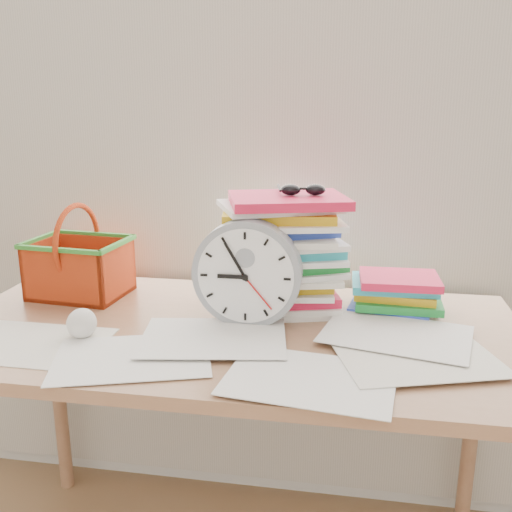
% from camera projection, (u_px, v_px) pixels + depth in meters
% --- Properties ---
extents(curtain, '(2.40, 0.01, 2.50)m').
position_uv_depth(curtain, '(257.00, 94.00, 1.60)').
color(curtain, beige).
rests_on(curtain, room_shell).
extents(desk, '(1.40, 0.70, 0.75)m').
position_uv_depth(desk, '(232.00, 356.00, 1.40)').
color(desk, '#956645').
rests_on(desk, ground).
extents(paper_stack, '(0.38, 0.34, 0.30)m').
position_uv_depth(paper_stack, '(283.00, 252.00, 1.48)').
color(paper_stack, white).
rests_on(paper_stack, desk).
extents(clock, '(0.26, 0.05, 0.26)m').
position_uv_depth(clock, '(247.00, 273.00, 1.37)').
color(clock, gray).
rests_on(clock, desk).
extents(sunglasses, '(0.15, 0.13, 0.03)m').
position_uv_depth(sunglasses, '(303.00, 190.00, 1.43)').
color(sunglasses, black).
rests_on(sunglasses, paper_stack).
extents(book_stack, '(0.26, 0.21, 0.10)m').
position_uv_depth(book_stack, '(395.00, 293.00, 1.47)').
color(book_stack, white).
rests_on(book_stack, desk).
extents(basket, '(0.27, 0.22, 0.26)m').
position_uv_depth(basket, '(78.00, 251.00, 1.58)').
color(basket, '#CC4013').
rests_on(basket, desk).
extents(crumpled_ball, '(0.07, 0.07, 0.07)m').
position_uv_depth(crumpled_ball, '(81.00, 323.00, 1.32)').
color(crumpled_ball, white).
rests_on(crumpled_ball, desk).
extents(scattered_papers, '(1.26, 0.42, 0.02)m').
position_uv_depth(scattered_papers, '(231.00, 325.00, 1.38)').
color(scattered_papers, white).
rests_on(scattered_papers, desk).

